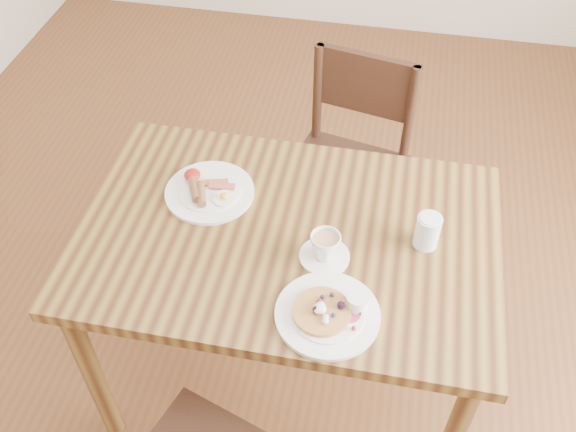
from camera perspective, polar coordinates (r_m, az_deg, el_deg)
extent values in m
plane|color=brown|center=(2.44, 0.00, -13.41)|extent=(5.00, 5.00, 0.00)
cube|color=brown|center=(1.85, 0.00, -1.93)|extent=(1.20, 0.80, 0.04)
cylinder|color=brown|center=(2.10, -16.92, -13.37)|extent=(0.06, 0.06, 0.71)
cylinder|color=brown|center=(2.36, 14.68, -3.78)|extent=(0.06, 0.06, 0.71)
cylinder|color=brown|center=(2.46, -10.85, -0.08)|extent=(0.06, 0.06, 0.71)
cube|color=black|center=(2.44, 4.86, 3.29)|extent=(0.50, 0.50, 0.04)
cylinder|color=black|center=(2.53, -0.69, -2.05)|extent=(0.04, 0.04, 0.43)
cylinder|color=black|center=(2.46, 7.04, -4.52)|extent=(0.04, 0.04, 0.43)
cylinder|color=black|center=(2.76, 2.33, 3.09)|extent=(0.04, 0.04, 0.43)
cylinder|color=black|center=(2.70, 9.45, 0.97)|extent=(0.04, 0.04, 0.43)
cylinder|color=black|center=(2.40, 10.74, 8.53)|extent=(0.04, 0.04, 0.43)
cylinder|color=black|center=(2.48, 2.64, 10.69)|extent=(0.04, 0.04, 0.43)
cube|color=black|center=(2.39, 6.91, 11.61)|extent=(0.38, 0.11, 0.24)
cylinder|color=white|center=(1.65, 3.53, -8.72)|extent=(0.27, 0.27, 0.01)
cylinder|color=white|center=(1.65, 3.54, -8.58)|extent=(0.19, 0.19, 0.01)
cylinder|color=#B22D59|center=(1.65, 5.34, -8.49)|extent=(0.07, 0.07, 0.00)
cylinder|color=#C68C47|center=(1.64, 3.01, -8.46)|extent=(0.15, 0.15, 0.01)
ellipsoid|color=white|center=(1.62, 2.82, -8.23)|extent=(0.03, 0.03, 0.02)
ellipsoid|color=white|center=(1.61, 3.21, -9.11)|extent=(0.02, 0.02, 0.01)
cylinder|color=white|center=(1.65, 6.19, -7.50)|extent=(0.06, 0.06, 0.04)
cylinder|color=#591E07|center=(1.63, 6.24, -7.16)|extent=(0.05, 0.05, 0.00)
sphere|color=black|center=(1.63, 4.16, -7.89)|extent=(0.02, 0.02, 0.02)
sphere|color=#1E234C|center=(1.65, 4.07, -7.26)|extent=(0.01, 0.01, 0.01)
sphere|color=#1E234C|center=(1.65, 3.00, -6.91)|extent=(0.01, 0.01, 0.01)
sphere|color=#B21938|center=(1.64, 2.76, -7.72)|extent=(0.02, 0.02, 0.02)
sphere|color=black|center=(1.62, 2.83, -8.40)|extent=(0.02, 0.02, 0.02)
sphere|color=#1E234C|center=(1.62, 3.92, -8.84)|extent=(0.01, 0.01, 0.01)
sphere|color=#1E234C|center=(1.61, 5.69, -10.06)|extent=(0.01, 0.01, 0.01)
sphere|color=#B21938|center=(1.63, 6.34, -9.04)|extent=(0.01, 0.01, 0.01)
cylinder|color=white|center=(1.95, -6.97, 2.13)|extent=(0.27, 0.27, 0.01)
cylinder|color=white|center=(1.95, -6.99, 2.28)|extent=(0.19, 0.19, 0.01)
cylinder|color=brown|center=(1.93, -8.33, 2.37)|extent=(0.06, 0.10, 0.03)
cylinder|color=brown|center=(1.92, -7.75, 1.97)|extent=(0.06, 0.10, 0.03)
cube|color=maroon|center=(1.96, -6.49, 2.99)|extent=(0.08, 0.04, 0.01)
cube|color=maroon|center=(1.94, -5.91, 2.68)|extent=(0.08, 0.03, 0.01)
cylinder|color=white|center=(1.91, -5.67, 1.58)|extent=(0.07, 0.07, 0.00)
ellipsoid|color=yellow|center=(1.90, -5.69, 1.79)|extent=(0.03, 0.03, 0.01)
ellipsoid|color=#A5190F|center=(1.98, -8.52, 3.67)|extent=(0.05, 0.05, 0.03)
cylinder|color=white|center=(1.77, 3.26, -3.59)|extent=(0.14, 0.14, 0.01)
imported|color=white|center=(1.74, 3.32, -2.68)|extent=(0.11, 0.11, 0.08)
cylinder|color=tan|center=(1.72, 3.36, -2.08)|extent=(0.07, 0.07, 0.00)
cylinder|color=silver|center=(1.81, 12.28, -1.33)|extent=(0.07, 0.07, 0.10)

